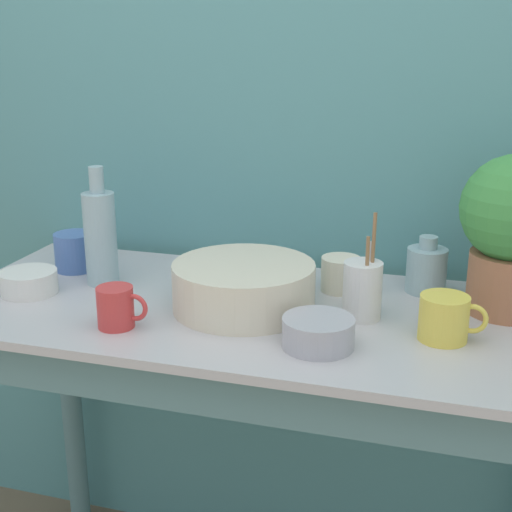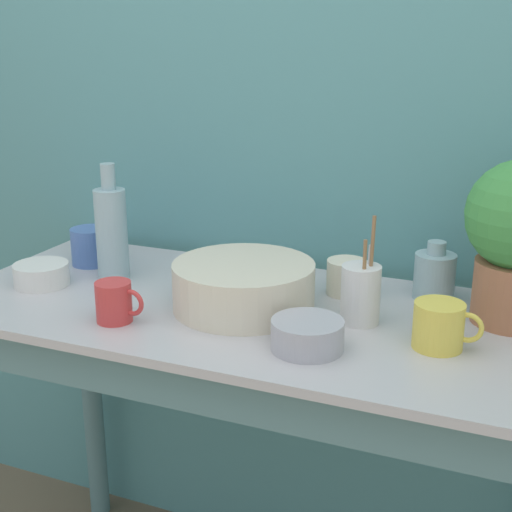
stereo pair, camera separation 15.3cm
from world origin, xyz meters
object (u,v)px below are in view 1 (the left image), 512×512
(bottle_tall, at_px, (100,236))
(mug_yellow, at_px, (445,318))
(mug_red, at_px, (117,307))
(bowl_small_steel, at_px, (318,332))
(bottle_short, at_px, (426,269))
(utensil_cup, at_px, (363,290))
(bowl_small_enamel_white, at_px, (29,282))
(mug_blue, at_px, (75,252))
(mug_cream, at_px, (342,274))
(bowl_wash_large, at_px, (244,286))

(bottle_tall, bearing_deg, mug_yellow, -7.59)
(mug_yellow, distance_m, mug_red, 0.66)
(bottle_tall, bearing_deg, bowl_small_steel, -20.10)
(mug_yellow, xyz_separation_m, bowl_small_steel, (-0.23, -0.10, -0.02))
(bottle_short, bearing_deg, mug_red, -146.35)
(utensil_cup, bearing_deg, bowl_small_enamel_white, -174.91)
(bottle_tall, height_order, utensil_cup, bottle_tall)
(bottle_tall, xyz_separation_m, mug_blue, (-0.11, 0.07, -0.07))
(mug_cream, relative_size, utensil_cup, 0.55)
(mug_red, distance_m, bowl_small_enamel_white, 0.32)
(utensil_cup, bearing_deg, bottle_tall, 176.26)
(bowl_wash_large, relative_size, bottle_short, 2.33)
(mug_blue, distance_m, mug_cream, 0.67)
(bottle_short, relative_size, mug_yellow, 1.01)
(mug_yellow, distance_m, bowl_small_steel, 0.25)
(bowl_small_steel, bearing_deg, bottle_short, 64.40)
(mug_yellow, bearing_deg, bowl_small_steel, -156.05)
(mug_cream, bearing_deg, bowl_small_steel, -87.86)
(mug_yellow, bearing_deg, bottle_short, 101.22)
(bowl_wash_large, bearing_deg, bottle_tall, 170.75)
(bowl_wash_large, bearing_deg, mug_red, -141.69)
(bottle_short, bearing_deg, bowl_small_steel, -115.60)
(mug_blue, xyz_separation_m, mug_cream, (0.67, 0.04, -0.01))
(bowl_small_enamel_white, bearing_deg, bowl_wash_large, 5.42)
(mug_red, relative_size, bowl_small_enamel_white, 0.84)
(bottle_tall, bearing_deg, utensil_cup, -3.74)
(utensil_cup, bearing_deg, bottle_short, 59.62)
(bottle_short, xyz_separation_m, bowl_small_steel, (-0.18, -0.37, -0.03))
(bottle_short, relative_size, bowl_small_steel, 0.95)
(bowl_small_enamel_white, distance_m, bowl_small_steel, 0.71)
(bottle_tall, xyz_separation_m, utensil_cup, (0.63, -0.04, -0.06))
(bottle_tall, bearing_deg, mug_red, -55.96)
(mug_yellow, distance_m, mug_cream, 0.33)
(bowl_wash_large, height_order, bowl_small_steel, bowl_wash_large)
(mug_blue, distance_m, mug_yellow, 0.93)
(bowl_small_enamel_white, height_order, utensil_cup, utensil_cup)
(bottle_tall, height_order, mug_cream, bottle_tall)
(bottle_tall, relative_size, mug_yellow, 2.15)
(bowl_small_enamel_white, xyz_separation_m, bowl_small_steel, (0.70, -0.10, 0.00))
(bowl_small_steel, bearing_deg, utensil_cup, 70.70)
(mug_red, height_order, bowl_small_enamel_white, mug_red)
(mug_blue, height_order, bowl_small_enamel_white, mug_blue)
(mug_blue, xyz_separation_m, bowl_small_steel, (0.69, -0.28, -0.02))
(bottle_tall, bearing_deg, bowl_small_enamel_white, -140.34)
(bowl_small_steel, bearing_deg, mug_yellow, 23.95)
(mug_cream, xyz_separation_m, utensil_cup, (0.07, -0.15, 0.02))
(mug_cream, height_order, bowl_small_enamel_white, mug_cream)
(bottle_tall, height_order, bowl_small_steel, bottle_tall)
(mug_cream, xyz_separation_m, bowl_small_enamel_white, (-0.69, -0.22, -0.01))
(bottle_short, distance_m, mug_red, 0.71)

